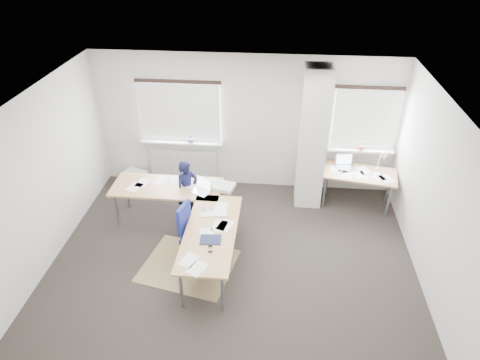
# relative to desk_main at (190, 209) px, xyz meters

# --- Properties ---
(ground) EXTENTS (6.00, 6.00, 0.00)m
(ground) POSITION_rel_desk_main_xyz_m (0.77, -0.52, -0.69)
(ground) COLOR #292521
(ground) RESTS_ON ground
(room_shell) EXTENTS (6.04, 5.04, 2.82)m
(room_shell) POSITION_rel_desk_main_xyz_m (0.95, -0.06, 1.05)
(room_shell) COLOR beige
(room_shell) RESTS_ON ground
(floor_mat) EXTENTS (1.66, 1.49, 0.01)m
(floor_mat) POSITION_rel_desk_main_xyz_m (0.05, -0.65, -0.69)
(floor_mat) COLOR olive
(floor_mat) RESTS_ON ground
(white_crate) EXTENTS (0.57, 0.48, 0.29)m
(white_crate) POSITION_rel_desk_main_xyz_m (-1.56, 1.73, -0.55)
(white_crate) COLOR white
(white_crate) RESTS_ON ground
(desk_main) EXTENTS (2.40, 2.61, 0.96)m
(desk_main) POSITION_rel_desk_main_xyz_m (0.00, 0.00, 0.00)
(desk_main) COLOR #9A6342
(desk_main) RESTS_ON ground
(desk_side) EXTENTS (1.50, 0.93, 1.22)m
(desk_side) POSITION_rel_desk_main_xyz_m (3.02, 1.42, -0.01)
(desk_side) COLOR #9A6342
(desk_side) RESTS_ON ground
(task_chair) EXTENTS (0.58, 0.57, 1.04)m
(task_chair) POSITION_rel_desk_main_xyz_m (0.16, -0.45, -0.40)
(task_chair) COLOR navy
(task_chair) RESTS_ON ground
(person) EXTENTS (0.51, 0.51, 1.20)m
(person) POSITION_rel_desk_main_xyz_m (-0.20, 0.68, -0.09)
(person) COLOR black
(person) RESTS_ON ground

